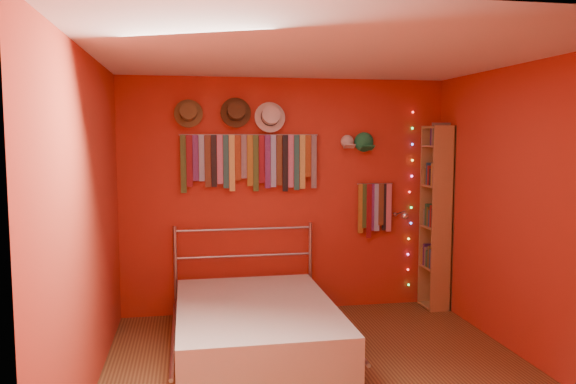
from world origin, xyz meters
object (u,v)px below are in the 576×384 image
bookshelf (439,216)px  reading_lamp (403,215)px  bed (256,325)px  tie_rack (251,160)px

bookshelf → reading_lamp: bearing=-175.0°
bookshelf → bed: 2.44m
tie_rack → bookshelf: size_ratio=0.72×
bed → bookshelf: bearing=22.5°
bookshelf → bed: bookshelf is taller
tie_rack → bookshelf: (2.05, -0.15, -0.63)m
reading_lamp → bookshelf: (0.43, 0.04, -0.03)m
tie_rack → reading_lamp: tie_rack is taller
bed → tie_rack: bearing=85.5°
bookshelf → tie_rack: bearing=175.7°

